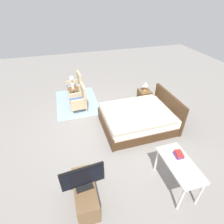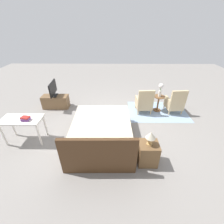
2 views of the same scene
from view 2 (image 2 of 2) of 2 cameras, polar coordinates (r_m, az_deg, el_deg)
The scene contains 13 objects.
ground_plane at distance 4.97m, azimuth -0.82°, elevation -4.12°, with size 16.00×16.00×0.00m, color gray.
floor_rug at distance 5.84m, azimuth 16.86°, elevation 0.30°, with size 2.10×1.50×0.01m.
bed at distance 4.07m, azimuth -4.07°, elevation -8.21°, with size 1.64×2.12×0.96m.
armchair_by_window_left at distance 5.79m, azimuth 22.82°, elevation 3.17°, with size 0.59×0.59×0.92m.
armchair_by_window_right at distance 5.47m, azimuth 12.14°, elevation 3.42°, with size 0.57×0.57×0.92m.
side_table at distance 5.73m, azimuth 17.23°, elevation 3.79°, with size 0.40×0.40×0.58m.
flower_vase at distance 5.52m, azimuth 18.06°, elevation 8.48°, with size 0.17×0.17×0.48m.
nightstand at distance 3.66m, azimuth 13.45°, elevation -15.02°, with size 0.44×0.41×0.57m.
table_lamp at distance 3.32m, azimuth 14.51°, elevation -9.02°, with size 0.22×0.22×0.33m.
tv_stand at distance 6.13m, azimuth -20.64°, elevation 3.70°, with size 0.96×0.40×0.49m.
tv_flatscreen at distance 5.92m, azimuth -21.60°, elevation 8.17°, with size 0.23×0.79×0.54m.
vanity_desk at distance 4.59m, azimuth -31.06°, elevation -3.33°, with size 1.04×0.52×0.72m.
book_stack at distance 4.38m, azimuth -30.08°, elevation -2.19°, with size 0.22×0.16×0.10m.
Camera 2 is at (-0.12, 4.04, 2.89)m, focal length 24.00 mm.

